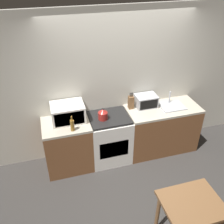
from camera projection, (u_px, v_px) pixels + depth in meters
name	position (u px, v px, depth m)	size (l,w,h in m)	color
ground_plane	(141.00, 190.00, 4.02)	(16.00, 16.00, 0.00)	#33302D
wall_back	(119.00, 85.00, 4.31)	(10.00, 0.06, 2.60)	beige
counter_left_run	(68.00, 145.00, 4.26)	(0.77, 0.62, 0.90)	brown
counter_right_run	(161.00, 128.00, 4.67)	(1.31, 0.62, 0.90)	brown
stove_range	(109.00, 138.00, 4.43)	(0.70, 0.62, 0.90)	silver
kettle	(103.00, 114.00, 4.08)	(0.16, 0.16, 0.21)	maroon
microwave	(68.00, 113.00, 4.02)	(0.53, 0.40, 0.29)	silver
bottle	(72.00, 125.00, 3.81)	(0.06, 0.06, 0.26)	olive
knife_block	(131.00, 102.00, 4.36)	(0.09, 0.09, 0.30)	brown
toaster_oven	(146.00, 101.00, 4.42)	(0.37, 0.28, 0.21)	#ADAFB5
sink_basin	(172.00, 106.00, 4.46)	(0.42, 0.35, 0.24)	#ADAFB5
dining_table	(191.00, 210.00, 2.97)	(0.70, 0.58, 0.77)	brown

